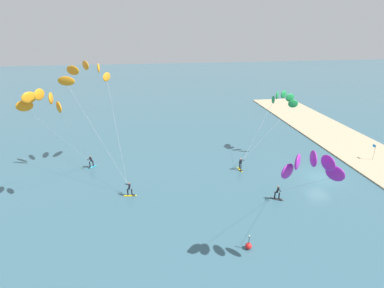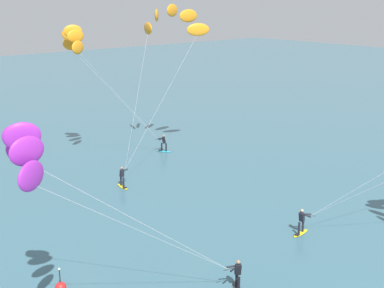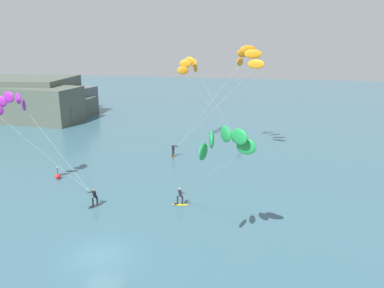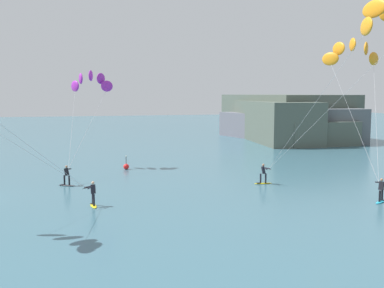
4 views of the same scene
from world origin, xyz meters
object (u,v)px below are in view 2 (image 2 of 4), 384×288
(kitesurfer_mid_water, at_px, (38,159))
(kitesurfer_downwind, at_px, (78,44))
(marker_buoy, at_px, (61,287))
(kitesurfer_far_out, at_px, (171,25))

(kitesurfer_mid_water, distance_m, kitesurfer_downwind, 24.63)
(kitesurfer_mid_water, distance_m, marker_buoy, 8.81)
(kitesurfer_mid_water, height_order, marker_buoy, kitesurfer_mid_water)
(kitesurfer_far_out, height_order, marker_buoy, kitesurfer_far_out)
(kitesurfer_mid_water, height_order, kitesurfer_downwind, kitesurfer_downwind)
(kitesurfer_far_out, relative_size, kitesurfer_downwind, 1.13)
(kitesurfer_mid_water, xyz_separation_m, kitesurfer_far_out, (20.34, 17.79, 3.63))
(kitesurfer_mid_water, xyz_separation_m, marker_buoy, (1.85, 3.25, -7.97))
(kitesurfer_downwind, xyz_separation_m, marker_buoy, (-10.98, -17.66, -10.13))
(kitesurfer_downwind, bearing_deg, kitesurfer_far_out, -22.52)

